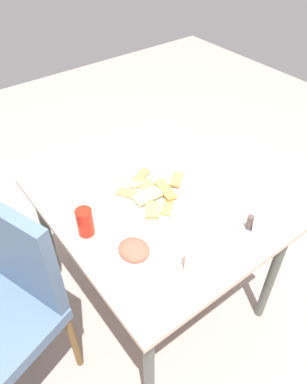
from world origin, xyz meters
TOP-DOWN VIEW (x-y plane):
  - ground_plane at (0.00, 0.00)m, footprint 6.00×6.00m
  - dining_table at (0.00, 0.00)m, footprint 1.03×0.85m
  - dining_chair at (0.04, 0.69)m, footprint 0.53×0.54m
  - pide_platter at (0.04, -0.03)m, footprint 0.35×0.35m
  - salad_plate_greens at (-0.19, 0.24)m, footprint 0.21×0.21m
  - soda_can at (0.01, 0.33)m, footprint 0.09×0.09m
  - drinking_glass at (-0.39, 0.11)m, footprint 0.07×0.07m
  - paper_napkin at (0.34, 0.19)m, footprint 0.17×0.17m
  - fork at (0.34, 0.17)m, footprint 0.18×0.02m
  - spoon at (0.34, 0.21)m, footprint 0.16×0.03m
  - condiment_caddy at (-0.39, -0.19)m, footprint 0.10×0.10m

SIDE VIEW (x-z plane):
  - ground_plane at x=0.00m, z-range 0.00..0.00m
  - dining_chair at x=0.04m, z-range 0.07..1.01m
  - dining_table at x=0.00m, z-range 0.27..0.98m
  - paper_napkin at x=0.34m, z-range 0.70..0.71m
  - fork at x=0.34m, z-range 0.71..0.71m
  - spoon at x=0.34m, z-range 0.71..0.71m
  - pide_platter at x=0.04m, z-range 0.70..0.74m
  - salad_plate_greens at x=-0.19m, z-range 0.70..0.74m
  - condiment_caddy at x=-0.39m, z-range 0.69..0.77m
  - drinking_glass at x=-0.39m, z-range 0.70..0.82m
  - soda_can at x=0.01m, z-range 0.70..0.83m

